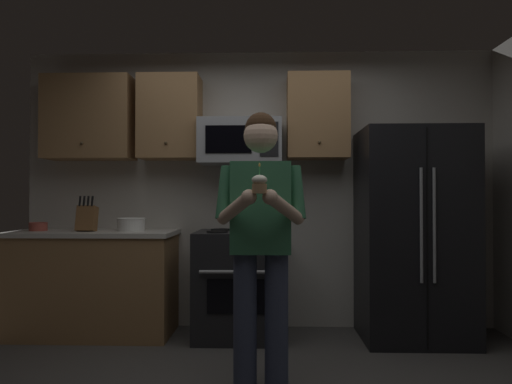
% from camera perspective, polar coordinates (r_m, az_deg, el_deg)
% --- Properties ---
extents(wall_back, '(4.40, 0.10, 2.60)m').
position_cam_1_polar(wall_back, '(4.55, 0.22, 0.37)').
color(wall_back, beige).
rests_on(wall_back, ground).
extents(oven_range, '(0.76, 0.70, 0.93)m').
position_cam_1_polar(oven_range, '(4.24, -2.00, -10.94)').
color(oven_range, black).
rests_on(oven_range, ground).
extents(microwave, '(0.74, 0.41, 0.40)m').
position_cam_1_polar(microwave, '(4.32, -1.88, 6.02)').
color(microwave, '#9EA0A5').
extents(refrigerator, '(0.90, 0.75, 1.80)m').
position_cam_1_polar(refrigerator, '(4.31, 18.36, -4.84)').
color(refrigerator, black).
rests_on(refrigerator, ground).
extents(cabinet_row_upper, '(2.78, 0.36, 0.76)m').
position_cam_1_polar(cabinet_row_upper, '(4.48, -9.29, 8.77)').
color(cabinet_row_upper, '#9E7247').
extents(counter_left, '(1.44, 0.66, 0.92)m').
position_cam_1_polar(counter_left, '(4.53, -18.90, -10.23)').
color(counter_left, '#9E7247').
rests_on(counter_left, ground).
extents(knife_block, '(0.16, 0.15, 0.32)m').
position_cam_1_polar(knife_block, '(4.44, -19.62, -2.98)').
color(knife_block, brown).
rests_on(knife_block, counter_left).
extents(bowl_large_white, '(0.25, 0.25, 0.12)m').
position_cam_1_polar(bowl_large_white, '(4.38, -14.74, -3.73)').
color(bowl_large_white, white).
rests_on(bowl_large_white, counter_left).
extents(bowl_small_colored, '(0.16, 0.16, 0.07)m').
position_cam_1_polar(bowl_small_colored, '(4.68, -24.65, -3.76)').
color(bowl_small_colored, '#B24C3F').
rests_on(bowl_small_colored, counter_left).
extents(person, '(0.60, 0.48, 1.76)m').
position_cam_1_polar(person, '(3.03, 0.57, -4.83)').
color(person, '#383F59').
rests_on(person, ground).
extents(cupcake, '(0.09, 0.09, 0.17)m').
position_cam_1_polar(cupcake, '(2.69, 0.42, 0.98)').
color(cupcake, '#A87F56').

